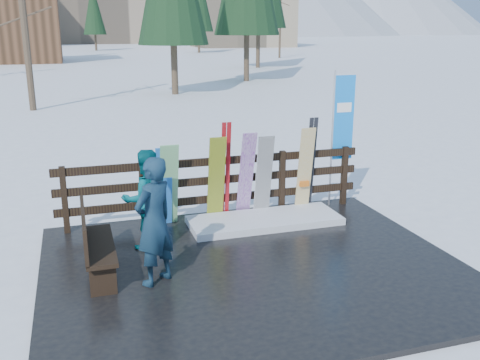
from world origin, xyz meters
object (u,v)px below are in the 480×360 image
object	(u,v)px
snowboard_2	(216,179)
snowboard_5	(305,170)
snowboard_3	(246,175)
snowboard_0	(164,187)
snowboard_4	(264,176)
person_front	(154,221)
snowboard_1	(169,185)
rental_flag	(341,123)
bench	(93,242)
person_back	(146,199)

from	to	relation	value
snowboard_2	snowboard_5	world-z (taller)	snowboard_5
snowboard_3	snowboard_0	bearing A→B (deg)	-180.00
snowboard_0	snowboard_3	world-z (taller)	snowboard_3
snowboard_2	snowboard_4	distance (m)	0.89
snowboard_5	person_front	xyz separation A→B (m)	(-3.10, -2.08, 0.07)
snowboard_5	snowboard_0	bearing A→B (deg)	180.00
snowboard_0	snowboard_4	world-z (taller)	snowboard_4
snowboard_1	rental_flag	distance (m)	3.49
snowboard_2	snowboard_4	bearing A→B (deg)	0.00
bench	person_front	world-z (taller)	person_front
bench	snowboard_4	size ratio (longest dim) A/B	0.97
snowboard_0	snowboard_1	xyz separation A→B (m)	(0.09, 0.00, 0.02)
bench	snowboard_5	world-z (taller)	snowboard_5
snowboard_4	rental_flag	distance (m)	1.87
snowboard_2	snowboard_4	world-z (taller)	snowboard_2
snowboard_3	snowboard_5	world-z (taller)	snowboard_5
bench	person_front	bearing A→B (deg)	-28.88
person_front	snowboard_5	bearing A→B (deg)	176.55
snowboard_1	rental_flag	size ratio (longest dim) A/B	0.59
snowboard_5	person_back	distance (m)	3.14
snowboard_1	person_front	distance (m)	2.16
snowboard_4	person_front	world-z (taller)	person_front
snowboard_4	person_back	xyz separation A→B (m)	(-2.22, -0.82, 0.03)
snowboard_2	snowboard_1	bearing A→B (deg)	180.00
bench	person_front	size ratio (longest dim) A/B	0.86
snowboard_3	person_back	xyz separation A→B (m)	(-1.89, -0.82, -0.02)
snowboard_4	rental_flag	size ratio (longest dim) A/B	0.59
person_front	person_back	size ratio (longest dim) A/B	1.11
snowboard_1	snowboard_4	xyz separation A→B (m)	(1.73, -0.00, 0.02)
rental_flag	bench	bearing A→B (deg)	-157.92
bench	snowboard_5	bearing A→B (deg)	22.95
person_front	person_back	distance (m)	1.26
snowboard_3	person_front	bearing A→B (deg)	-133.26
snowboard_2	snowboard_5	distance (m)	1.70
snowboard_2	rental_flag	bearing A→B (deg)	6.09
snowboard_1	snowboard_2	world-z (taller)	snowboard_2
snowboard_1	rental_flag	xyz separation A→B (m)	(3.37, 0.27, 0.86)
snowboard_0	snowboard_3	distance (m)	1.48
snowboard_2	bench	bearing A→B (deg)	-143.07
bench	person_back	world-z (taller)	person_back
person_front	snowboard_0	bearing A→B (deg)	-140.10
person_front	snowboard_3	bearing A→B (deg)	-170.55
snowboard_0	snowboard_5	distance (m)	2.63
rental_flag	person_front	world-z (taller)	rental_flag
snowboard_3	snowboard_4	distance (m)	0.34
snowboard_5	person_front	bearing A→B (deg)	-146.15
snowboard_0	person_front	xyz separation A→B (m)	(-0.47, -2.08, 0.16)
snowboard_0	snowboard_1	world-z (taller)	snowboard_1
snowboard_2	snowboard_0	bearing A→B (deg)	180.00
snowboard_4	person_front	distance (m)	3.09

